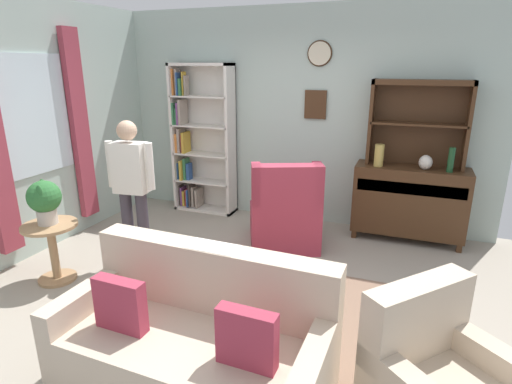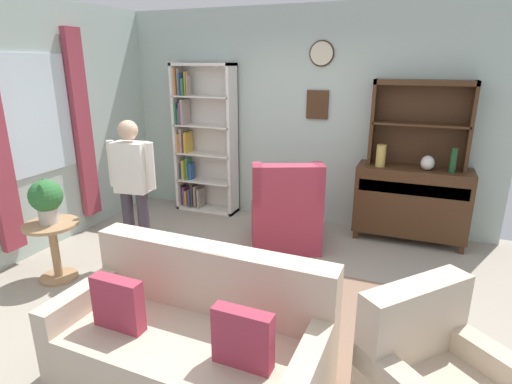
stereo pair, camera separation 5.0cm
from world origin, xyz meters
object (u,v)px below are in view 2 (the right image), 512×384
(sideboard_hutch, at_px, (421,112))
(plant_stand, at_px, (54,245))
(bookshelf, at_px, (201,142))
(bottle_wine, at_px, (453,160))
(potted_plant_large, at_px, (46,198))
(sideboard, at_px, (411,201))
(vase_round, at_px, (428,163))
(couch_floral, at_px, (193,342))
(wingback_chair, at_px, (286,216))
(book_stack, at_px, (256,261))
(coffee_table, at_px, (245,269))
(vase_tall, at_px, (381,156))
(person_reading, at_px, (133,183))

(sideboard_hutch, xyz_separation_m, plant_stand, (-3.26, -2.43, -1.19))
(bookshelf, xyz_separation_m, bottle_wine, (3.28, -0.18, 0.05))
(potted_plant_large, bearing_deg, sideboard, 35.19)
(potted_plant_large, bearing_deg, bookshelf, 80.90)
(bookshelf, xyz_separation_m, sideboard_hutch, (2.89, 0.02, 0.55))
(vase_round, height_order, potted_plant_large, vase_round)
(couch_floral, distance_m, wingback_chair, 2.31)
(wingback_chair, bearing_deg, book_stack, -83.50)
(plant_stand, distance_m, coffee_table, 1.97)
(vase_tall, relative_size, couch_floral, 0.14)
(person_reading, bearing_deg, book_stack, -13.12)
(bookshelf, distance_m, sideboard_hutch, 2.94)
(bookshelf, bearing_deg, plant_stand, -98.62)
(book_stack, bearing_deg, potted_plant_large, -173.69)
(sideboard_hutch, bearing_deg, coffee_table, -121.02)
(wingback_chair, bearing_deg, coffee_table, -88.25)
(sideboard, xyz_separation_m, potted_plant_large, (-3.28, -2.31, 0.35))
(sideboard, bearing_deg, potted_plant_large, -144.81)
(couch_floral, bearing_deg, person_reading, 137.46)
(vase_round, distance_m, book_stack, 2.47)
(coffee_table, bearing_deg, book_stack, -9.50)
(sideboard_hutch, relative_size, person_reading, 0.71)
(person_reading, xyz_separation_m, book_stack, (1.51, -0.35, -0.44))
(sideboard_hutch, relative_size, plant_stand, 1.82)
(sideboard, relative_size, vase_tall, 5.00)
(bottle_wine, bearing_deg, person_reading, -152.06)
(sideboard_hutch, height_order, coffee_table, sideboard_hutch)
(sideboard, xyz_separation_m, couch_floral, (-1.26, -3.05, -0.20))
(bottle_wine, bearing_deg, vase_round, 175.05)
(bookshelf, height_order, wingback_chair, bookshelf)
(sideboard_hutch, xyz_separation_m, couch_floral, (-1.26, -3.16, -1.25))
(sideboard, height_order, plant_stand, sideboard)
(sideboard_hutch, height_order, potted_plant_large, sideboard_hutch)
(vase_round, height_order, coffee_table, vase_round)
(bottle_wine, height_order, book_stack, bottle_wine)
(vase_tall, distance_m, vase_round, 0.52)
(sideboard, relative_size, plant_stand, 2.15)
(bottle_wine, distance_m, book_stack, 2.61)
(bookshelf, distance_m, person_reading, 1.83)
(vase_tall, relative_size, bottle_wine, 0.92)
(vase_round, height_order, couch_floral, vase_round)
(person_reading, bearing_deg, vase_round, 30.41)
(sideboard, bearing_deg, bookshelf, 178.29)
(vase_tall, bearing_deg, sideboard, 11.63)
(sideboard, bearing_deg, person_reading, -147.38)
(vase_tall, xyz_separation_m, person_reading, (-2.31, -1.65, -0.14))
(vase_tall, xyz_separation_m, vase_round, (0.52, 0.01, -0.05))
(vase_tall, bearing_deg, sideboard_hutch, 25.89)
(plant_stand, xyz_separation_m, coffee_table, (1.95, 0.26, -0.02))
(vase_round, bearing_deg, coffee_table, -125.74)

